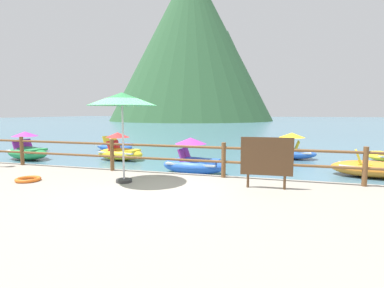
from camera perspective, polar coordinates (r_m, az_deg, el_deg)
ground_plane at (r=46.49m, az=12.58°, el=3.27°), size 200.00×200.00×0.00m
promenade_dock at (r=5.55m, az=-20.11°, el=-14.98°), size 28.00×8.00×0.40m
dock_railing at (r=8.57m, az=-5.23°, el=-1.91°), size 23.92×0.12×0.95m
sign_board at (r=7.08m, az=14.01°, el=-2.46°), size 1.18×0.11×1.19m
beach_umbrella at (r=7.61m, az=-13.16°, el=8.09°), size 1.70×1.70×2.24m
life_ring at (r=8.80m, az=-28.72°, el=-5.91°), size 0.61×0.61×0.09m
pedal_boat_0 at (r=17.26m, az=-14.48°, el=-0.42°), size 2.69×2.01×0.84m
pedal_boat_1 at (r=14.63m, az=17.93°, el=-1.15°), size 2.45×1.25×1.21m
pedal_boat_2 at (r=15.62m, az=-28.85°, el=-1.03°), size 2.45×1.61×1.28m
pedal_boat_3 at (r=13.95m, az=-13.54°, el=-1.30°), size 2.29×1.25×1.25m
pedal_boat_5 at (r=10.50m, az=0.30°, el=-3.41°), size 2.29×1.26×1.28m
pedal_boat_6 at (r=11.69m, az=30.82°, el=-4.00°), size 2.57×1.56×0.87m
cliff_headland at (r=80.73m, az=0.94°, el=17.78°), size 41.47×41.47×39.48m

